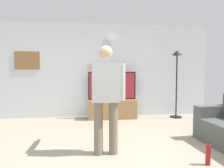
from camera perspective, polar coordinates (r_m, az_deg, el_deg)
ground_plane at (r=3.06m, az=1.37°, el=-21.41°), size 8.40×8.40×0.00m
back_wall at (r=5.71m, az=-2.83°, el=3.98°), size 6.40×0.10×2.70m
tv_stand at (r=5.48m, az=0.08°, el=-7.39°), size 1.34×0.46×0.53m
television at (r=5.45m, az=0.02°, el=-0.51°), size 1.34×0.07×0.78m
wall_clock at (r=5.77m, az=-0.28°, el=13.63°), size 0.24×0.03×0.24m
framed_picture at (r=5.91m, az=-23.71°, el=6.38°), size 0.67×0.04×0.50m
floor_lamp at (r=5.81m, az=18.57°, el=4.06°), size 0.32×0.32×1.92m
person_standing_nearer_lamp at (r=3.02m, az=-1.84°, el=-2.68°), size 0.61×0.78×1.70m
beverage_bottle at (r=3.14m, az=26.49°, el=-18.06°), size 0.07×0.07×0.36m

